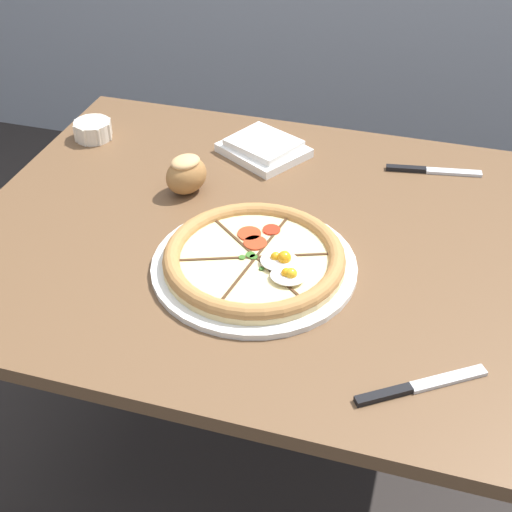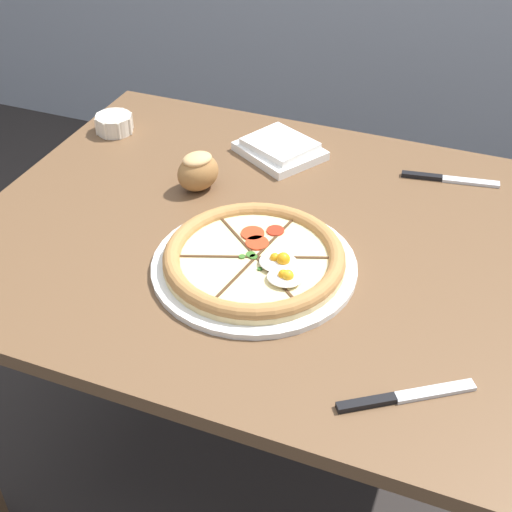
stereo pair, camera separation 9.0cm
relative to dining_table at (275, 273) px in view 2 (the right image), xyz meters
The scene contains 8 objects.
ground_plane 0.63m from the dining_table, ahead, with size 12.00×12.00×0.00m, color #2D2826.
dining_table is the anchor object (origin of this frame).
pizza 0.17m from the dining_table, 87.63° to the right, with size 0.38×0.38×0.05m.
ramekin_bowl 0.58m from the dining_table, 153.64° to the left, with size 0.09×0.09×0.04m.
napkin_folded 0.33m from the dining_table, 108.64° to the left, with size 0.23×0.22×0.04m.
bread_piece_near 0.27m from the dining_table, 156.08° to the left, with size 0.11×0.12×0.08m.
knife_main 0.47m from the dining_table, 45.02° to the right, with size 0.19×0.14×0.01m.
knife_spare 0.44m from the dining_table, 48.78° to the left, with size 0.21×0.05×0.01m.
Camera 2 is at (0.38, -1.07, 1.56)m, focal length 50.00 mm.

